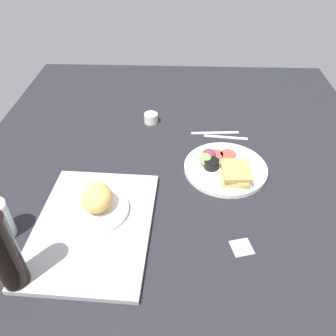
% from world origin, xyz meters
% --- Properties ---
extents(ground_plane, '(1.90, 1.50, 0.03)m').
position_xyz_m(ground_plane, '(0.00, 0.00, -0.01)').
color(ground_plane, black).
extents(serving_tray, '(0.46, 0.35, 0.02)m').
position_xyz_m(serving_tray, '(-0.21, 0.24, 0.01)').
color(serving_tray, '#9EA0A3').
rests_on(serving_tray, ground_plane).
extents(bread_plate_near, '(0.19, 0.19, 0.09)m').
position_xyz_m(bread_plate_near, '(-0.16, 0.24, 0.05)').
color(bread_plate_near, white).
rests_on(bread_plate_near, serving_tray).
extents(plate_with_salad, '(0.29, 0.29, 0.05)m').
position_xyz_m(plate_with_salad, '(0.06, -0.16, 0.02)').
color(plate_with_salad, white).
rests_on(plate_with_salad, ground_plane).
extents(soda_bottle, '(0.06, 0.06, 0.24)m').
position_xyz_m(soda_bottle, '(-0.40, 0.39, 0.12)').
color(soda_bottle, black).
rests_on(soda_bottle, ground_plane).
extents(espresso_cup, '(0.06, 0.06, 0.04)m').
position_xyz_m(espresso_cup, '(0.37, 0.12, 0.02)').
color(espresso_cup, silver).
rests_on(espresso_cup, ground_plane).
extents(fork, '(0.03, 0.17, 0.01)m').
position_xyz_m(fork, '(0.27, -0.18, 0.00)').
color(fork, '#B7B7BC').
rests_on(fork, ground_plane).
extents(knife, '(0.03, 0.19, 0.01)m').
position_xyz_m(knife, '(0.30, -0.14, 0.00)').
color(knife, '#B7B7BC').
rests_on(knife, ground_plane).
extents(sticky_note, '(0.07, 0.07, 0.00)m').
position_xyz_m(sticky_note, '(-0.27, -0.18, 0.00)').
color(sticky_note, pink).
rests_on(sticky_note, ground_plane).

